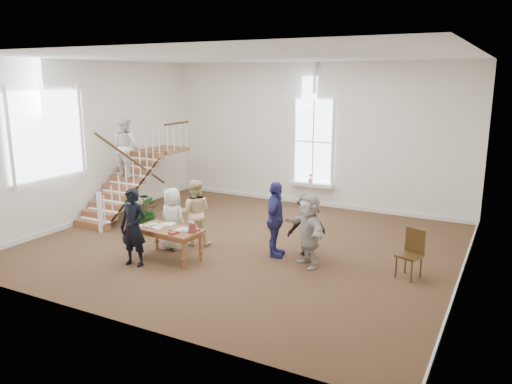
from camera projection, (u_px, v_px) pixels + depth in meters
The scene contains 12 objects.
ground at pixel (245, 244), 12.36m from camera, with size 10.00×10.00×0.00m, color #422A1A.
room_shell at pixel (311, 193), 16.04m from camera, with size 10.49×10.00×10.00m.
staircase at pixel (128, 162), 14.62m from camera, with size 1.10×4.10×2.92m.
library_table at pixel (168, 232), 11.22m from camera, with size 1.60×0.90×0.79m.
police_officer at pixel (133, 227), 10.82m from camera, with size 0.63×0.41×1.71m, color black.
elderly_woman at pixel (173, 219), 11.87m from camera, with size 0.73×0.48×1.50m, color silver.
person_yellow at pixel (195, 213), 12.15m from camera, with size 0.80×0.62×1.64m, color beige.
woman_cluster_a at pixel (275, 220), 11.34m from camera, with size 1.03×0.43×1.75m, color navy.
woman_cluster_b at pixel (307, 225), 11.49m from camera, with size 0.92×0.53×1.43m, color black.
woman_cluster_c at pixel (309, 230), 10.77m from camera, with size 1.51×0.48×1.63m, color beige.
floor_plant at pixel (145, 211), 13.23m from camera, with size 1.03×0.89×1.14m, color #133711.
side_chair at pixel (412, 250), 10.23m from camera, with size 0.56×0.56×1.02m.
Camera 1 is at (5.75, -10.25, 4.05)m, focal length 35.00 mm.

